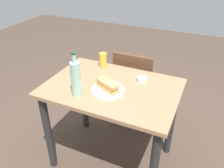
{
  "coord_description": "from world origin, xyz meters",
  "views": [
    {
      "loc": [
        0.62,
        -1.36,
        1.69
      ],
      "look_at": [
        0.0,
        0.0,
        0.8
      ],
      "focal_mm": 36.9,
      "sensor_mm": 36.0,
      "label": 1
    }
  ],
  "objects_px": {
    "baguette_sandwich_near": "(108,85)",
    "knife_near": "(113,86)",
    "chair_far": "(134,85)",
    "beer_glass": "(103,60)",
    "plate_near": "(108,90)",
    "dining_table": "(112,102)",
    "water_bottle": "(76,79)",
    "olive_bowl": "(142,79)"
  },
  "relations": [
    {
      "from": "baguette_sandwich_near",
      "to": "knife_near",
      "type": "xyz_separation_m",
      "value": [
        0.01,
        0.05,
        -0.03
      ]
    },
    {
      "from": "baguette_sandwich_near",
      "to": "water_bottle",
      "type": "relative_size",
      "value": 0.6
    },
    {
      "from": "knife_near",
      "to": "olive_bowl",
      "type": "relative_size",
      "value": 2.1
    },
    {
      "from": "knife_near",
      "to": "dining_table",
      "type": "bearing_deg",
      "value": 127.16
    },
    {
      "from": "plate_near",
      "to": "olive_bowl",
      "type": "bearing_deg",
      "value": 54.3
    },
    {
      "from": "beer_glass",
      "to": "olive_bowl",
      "type": "xyz_separation_m",
      "value": [
        0.39,
        -0.09,
        -0.05
      ]
    },
    {
      "from": "beer_glass",
      "to": "olive_bowl",
      "type": "bearing_deg",
      "value": -13.7
    },
    {
      "from": "dining_table",
      "to": "chair_far",
      "type": "relative_size",
      "value": 1.18
    },
    {
      "from": "beer_glass",
      "to": "baguette_sandwich_near",
      "type": "bearing_deg",
      "value": -58.54
    },
    {
      "from": "dining_table",
      "to": "beer_glass",
      "type": "distance_m",
      "value": 0.4
    },
    {
      "from": "beer_glass",
      "to": "knife_near",
      "type": "bearing_deg",
      "value": -52.4
    },
    {
      "from": "baguette_sandwich_near",
      "to": "knife_near",
      "type": "bearing_deg",
      "value": 76.78
    },
    {
      "from": "chair_far",
      "to": "water_bottle",
      "type": "bearing_deg",
      "value": -102.95
    },
    {
      "from": "water_bottle",
      "to": "olive_bowl",
      "type": "height_order",
      "value": "water_bottle"
    },
    {
      "from": "dining_table",
      "to": "baguette_sandwich_near",
      "type": "relative_size",
      "value": 5.08
    },
    {
      "from": "baguette_sandwich_near",
      "to": "beer_glass",
      "type": "xyz_separation_m",
      "value": [
        -0.21,
        0.34,
        0.02
      ]
    },
    {
      "from": "chair_far",
      "to": "plate_near",
      "type": "xyz_separation_m",
      "value": [
        0.0,
        -0.62,
        0.3
      ]
    },
    {
      "from": "plate_near",
      "to": "baguette_sandwich_near",
      "type": "xyz_separation_m",
      "value": [
        0.0,
        -0.0,
        0.04
      ]
    },
    {
      "from": "dining_table",
      "to": "water_bottle",
      "type": "xyz_separation_m",
      "value": [
        -0.17,
        -0.21,
        0.28
      ]
    },
    {
      "from": "dining_table",
      "to": "knife_near",
      "type": "xyz_separation_m",
      "value": [
        0.02,
        -0.02,
        0.16
      ]
    },
    {
      "from": "beer_glass",
      "to": "olive_bowl",
      "type": "relative_size",
      "value": 1.55
    },
    {
      "from": "plate_near",
      "to": "knife_near",
      "type": "bearing_deg",
      "value": 76.78
    },
    {
      "from": "dining_table",
      "to": "plate_near",
      "type": "relative_size",
      "value": 4.07
    },
    {
      "from": "baguette_sandwich_near",
      "to": "olive_bowl",
      "type": "bearing_deg",
      "value": 54.3
    },
    {
      "from": "knife_near",
      "to": "beer_glass",
      "type": "xyz_separation_m",
      "value": [
        -0.22,
        0.29,
        0.05
      ]
    },
    {
      "from": "olive_bowl",
      "to": "baguette_sandwich_near",
      "type": "bearing_deg",
      "value": -125.7
    },
    {
      "from": "knife_near",
      "to": "plate_near",
      "type": "bearing_deg",
      "value": -103.22
    },
    {
      "from": "water_bottle",
      "to": "dining_table",
      "type": "bearing_deg",
      "value": 50.73
    },
    {
      "from": "chair_far",
      "to": "beer_glass",
      "type": "xyz_separation_m",
      "value": [
        -0.21,
        -0.28,
        0.35
      ]
    },
    {
      "from": "chair_far",
      "to": "plate_near",
      "type": "distance_m",
      "value": 0.69
    },
    {
      "from": "baguette_sandwich_near",
      "to": "chair_far",
      "type": "bearing_deg",
      "value": 90.25
    },
    {
      "from": "water_bottle",
      "to": "knife_near",
      "type": "bearing_deg",
      "value": 45.39
    },
    {
      "from": "knife_near",
      "to": "olive_bowl",
      "type": "bearing_deg",
      "value": 49.53
    },
    {
      "from": "chair_far",
      "to": "beer_glass",
      "type": "relative_size",
      "value": 6.63
    },
    {
      "from": "dining_table",
      "to": "knife_near",
      "type": "relative_size",
      "value": 5.79
    },
    {
      "from": "plate_near",
      "to": "olive_bowl",
      "type": "distance_m",
      "value": 0.31
    },
    {
      "from": "baguette_sandwich_near",
      "to": "water_bottle",
      "type": "height_order",
      "value": "water_bottle"
    },
    {
      "from": "water_bottle",
      "to": "chair_far",
      "type": "bearing_deg",
      "value": 77.05
    },
    {
      "from": "plate_near",
      "to": "olive_bowl",
      "type": "height_order",
      "value": "olive_bowl"
    },
    {
      "from": "beer_glass",
      "to": "water_bottle",
      "type": "bearing_deg",
      "value": -86.1
    },
    {
      "from": "water_bottle",
      "to": "olive_bowl",
      "type": "distance_m",
      "value": 0.54
    },
    {
      "from": "plate_near",
      "to": "baguette_sandwich_near",
      "type": "height_order",
      "value": "baguette_sandwich_near"
    }
  ]
}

